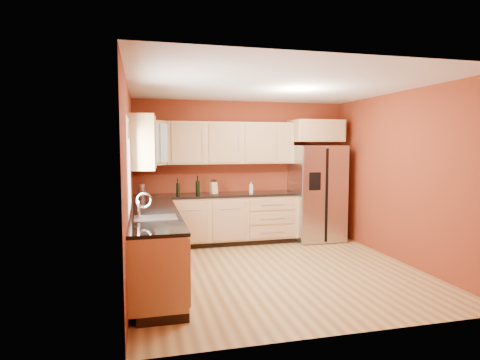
% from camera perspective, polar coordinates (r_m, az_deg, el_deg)
% --- Properties ---
extents(floor, '(4.00, 4.00, 0.00)m').
position_cam_1_polar(floor, '(5.89, 5.18, -12.70)').
color(floor, olive).
rests_on(floor, ground).
extents(ceiling, '(4.00, 4.00, 0.00)m').
position_cam_1_polar(ceiling, '(5.67, 5.39, 13.20)').
color(ceiling, silver).
rests_on(ceiling, wall_back).
extents(wall_back, '(4.00, 0.04, 2.60)m').
position_cam_1_polar(wall_back, '(7.55, 0.32, 1.29)').
color(wall_back, maroon).
rests_on(wall_back, floor).
extents(wall_front, '(4.00, 0.04, 2.60)m').
position_cam_1_polar(wall_front, '(3.81, 15.16, -2.54)').
color(wall_front, maroon).
rests_on(wall_front, floor).
extents(wall_left, '(0.04, 4.00, 2.60)m').
position_cam_1_polar(wall_left, '(5.33, -15.49, -0.44)').
color(wall_left, maroon).
rests_on(wall_left, floor).
extents(wall_right, '(0.04, 4.00, 2.60)m').
position_cam_1_polar(wall_right, '(6.56, 22.02, 0.36)').
color(wall_right, maroon).
rests_on(wall_right, floor).
extents(base_cabinets_back, '(2.90, 0.60, 0.88)m').
position_cam_1_polar(base_cabinets_back, '(7.25, -3.34, -5.73)').
color(base_cabinets_back, tan).
rests_on(base_cabinets_back, floor).
extents(base_cabinets_left, '(0.60, 2.80, 0.88)m').
position_cam_1_polar(base_cabinets_left, '(5.47, -12.10, -9.38)').
color(base_cabinets_left, tan).
rests_on(base_cabinets_left, floor).
extents(countertop_back, '(2.90, 0.62, 0.04)m').
position_cam_1_polar(countertop_back, '(7.17, -3.35, -2.13)').
color(countertop_back, black).
rests_on(countertop_back, base_cabinets_back).
extents(countertop_left, '(0.62, 2.80, 0.04)m').
position_cam_1_polar(countertop_left, '(5.38, -12.08, -4.62)').
color(countertop_left, black).
rests_on(countertop_left, base_cabinets_left).
extents(upper_cabinets_back, '(2.30, 0.33, 0.75)m').
position_cam_1_polar(upper_cabinets_back, '(7.31, -1.27, 5.28)').
color(upper_cabinets_back, tan).
rests_on(upper_cabinets_back, wall_back).
extents(upper_cabinets_left, '(0.33, 1.35, 0.75)m').
position_cam_1_polar(upper_cabinets_left, '(6.03, -13.84, 5.20)').
color(upper_cabinets_left, tan).
rests_on(upper_cabinets_left, wall_left).
extents(corner_upper_cabinet, '(0.67, 0.67, 0.75)m').
position_cam_1_polar(corner_upper_cabinet, '(6.98, -12.48, 5.18)').
color(corner_upper_cabinet, tan).
rests_on(corner_upper_cabinet, wall_back).
extents(over_fridge_cabinet, '(0.92, 0.60, 0.40)m').
position_cam_1_polar(over_fridge_cabinet, '(7.70, 10.74, 6.86)').
color(over_fridge_cabinet, tan).
rests_on(over_fridge_cabinet, wall_back).
extents(refrigerator, '(0.90, 0.75, 1.78)m').
position_cam_1_polar(refrigerator, '(7.68, 10.83, -1.81)').
color(refrigerator, '#ABABAF').
rests_on(refrigerator, floor).
extents(window, '(0.03, 0.90, 1.00)m').
position_cam_1_polar(window, '(4.81, -15.50, 1.97)').
color(window, white).
rests_on(window, wall_left).
extents(sink_faucet, '(0.50, 0.42, 0.30)m').
position_cam_1_polar(sink_faucet, '(4.86, -11.94, -3.61)').
color(sink_faucet, white).
rests_on(sink_faucet, countertop_left).
extents(canister_left, '(0.16, 0.16, 0.21)m').
position_cam_1_polar(canister_left, '(7.01, -13.82, -1.40)').
color(canister_left, '#ABABAF').
rests_on(canister_left, countertop_back).
extents(canister_right, '(0.11, 0.11, 0.17)m').
position_cam_1_polar(canister_right, '(6.98, -13.82, -1.59)').
color(canister_right, '#ABABAF').
rests_on(canister_right, countertop_back).
extents(wine_bottle_a, '(0.08, 0.08, 0.29)m').
position_cam_1_polar(wine_bottle_a, '(7.02, -8.82, -0.97)').
color(wine_bottle_a, black).
rests_on(wine_bottle_a, countertop_back).
extents(wine_bottle_b, '(0.08, 0.08, 0.33)m').
position_cam_1_polar(wine_bottle_b, '(7.05, -6.04, -0.74)').
color(wine_bottle_b, black).
rests_on(wine_bottle_b, countertop_back).
extents(knife_block, '(0.13, 0.12, 0.21)m').
position_cam_1_polar(knife_block, '(7.07, -3.75, -1.20)').
color(knife_block, tan).
rests_on(knife_block, countertop_back).
extents(soap_dispenser, '(0.07, 0.07, 0.20)m').
position_cam_1_polar(soap_dispenser, '(7.27, 1.59, -1.08)').
color(soap_dispenser, silver).
rests_on(soap_dispenser, countertop_back).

